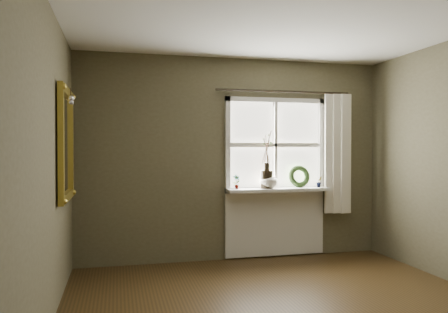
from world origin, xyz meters
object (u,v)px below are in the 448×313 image
cream_vase (269,179)px  gilt_mirror (66,144)px  dark_jug (267,179)px  wreath (299,179)px

cream_vase → gilt_mirror: size_ratio=0.21×
dark_jug → gilt_mirror: gilt_mirror is taller
dark_jug → wreath: (0.47, 0.04, -0.00)m
dark_jug → cream_vase: bearing=0.0°
wreath → dark_jug: bearing=-176.9°
wreath → cream_vase: bearing=-176.6°
dark_jug → gilt_mirror: size_ratio=0.21×
wreath → gilt_mirror: (-2.82, -0.84, 0.44)m
dark_jug → wreath: 0.47m
dark_jug → wreath: wreath is taller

